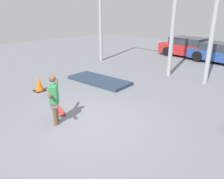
{
  "coord_description": "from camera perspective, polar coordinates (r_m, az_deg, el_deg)",
  "views": [
    {
      "loc": [
        4.44,
        -3.66,
        3.15
      ],
      "look_at": [
        -0.28,
        1.23,
        0.66
      ],
      "focal_mm": 35.0,
      "sensor_mm": 36.0,
      "label": 1
    }
  ],
  "objects": [
    {
      "name": "parked_car_blue",
      "position": [
        15.36,
        26.99,
        8.42
      ],
      "size": [
        4.19,
        2.21,
        1.23
      ],
      "rotation": [
        0.0,
        0.0,
        -0.1
      ],
      "color": "#284793",
      "rests_on": "ground_plane"
    },
    {
      "name": "manual_pad",
      "position": [
        10.15,
        -3.4,
        2.4
      ],
      "size": [
        3.08,
        1.46,
        0.14
      ],
      "primitive_type": "cube",
      "rotation": [
        0.0,
        0.0,
        0.07
      ],
      "color": "#28384C",
      "rests_on": "ground_plane"
    },
    {
      "name": "skateboarder",
      "position": [
        6.38,
        -14.86,
        -2.18
      ],
      "size": [
        1.08,
        0.96,
        1.47
      ],
      "rotation": [
        0.0,
        0.0,
        -0.72
      ],
      "color": "brown",
      "rests_on": "ground_plane"
    },
    {
      "name": "skateboard",
      "position": [
        7.34,
        -13.61,
        -5.39
      ],
      "size": [
        0.77,
        0.4,
        0.08
      ],
      "rotation": [
        0.0,
        0.0,
        -0.27
      ],
      "color": "red",
      "rests_on": "ground_plane"
    },
    {
      "name": "traffic_cone",
      "position": [
        9.41,
        -18.55,
        1.37
      ],
      "size": [
        0.42,
        0.42,
        0.61
      ],
      "color": "black",
      "rests_on": "ground_plane"
    },
    {
      "name": "ground_plane",
      "position": [
        6.56,
        -5.8,
        -8.73
      ],
      "size": [
        36.0,
        36.0,
        0.0
      ],
      "primitive_type": "plane",
      "color": "slate"
    },
    {
      "name": "parked_car_red",
      "position": [
        16.61,
        19.61,
        10.32
      ],
      "size": [
        4.21,
        2.14,
        1.33
      ],
      "rotation": [
        0.0,
        0.0,
        -0.05
      ],
      "color": "red",
      "rests_on": "ground_plane"
    }
  ]
}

